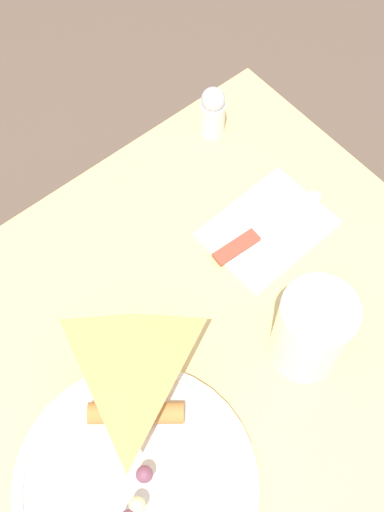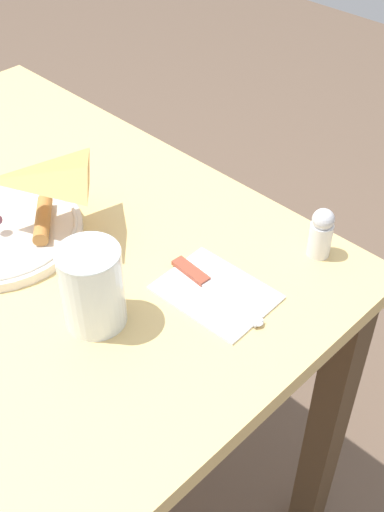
{
  "view_description": "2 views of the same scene",
  "coord_description": "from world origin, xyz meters",
  "px_view_note": "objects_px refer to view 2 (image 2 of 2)",
  "views": [
    {
      "loc": [
        -0.03,
        -0.16,
        1.51
      ],
      "look_at": [
        0.21,
        0.12,
        0.84
      ],
      "focal_mm": 45.0,
      "sensor_mm": 36.0,
      "label": 1
    },
    {
      "loc": [
        0.77,
        -0.37,
        1.42
      ],
      "look_at": [
        0.28,
        0.12,
        0.81
      ],
      "focal_mm": 45.0,
      "sensor_mm": 36.0,
      "label": 2
    }
  ],
  "objects_px": {
    "napkin_folded": "(216,293)",
    "butter_knife": "(212,287)",
    "dining_table": "(30,288)",
    "milk_glass": "(93,289)",
    "salt_shaker": "(321,233)"
  },
  "relations": [
    {
      "from": "dining_table",
      "to": "butter_knife",
      "type": "distance_m",
      "value": 0.37
    },
    {
      "from": "dining_table",
      "to": "salt_shaker",
      "type": "height_order",
      "value": "salt_shaker"
    },
    {
      "from": "butter_knife",
      "to": "dining_table",
      "type": "bearing_deg",
      "value": -156.63
    },
    {
      "from": "dining_table",
      "to": "butter_knife",
      "type": "height_order",
      "value": "butter_knife"
    },
    {
      "from": "napkin_folded",
      "to": "milk_glass",
      "type": "bearing_deg",
      "value": -118.64
    },
    {
      "from": "dining_table",
      "to": "salt_shaker",
      "type": "distance_m",
      "value": 0.51
    },
    {
      "from": "dining_table",
      "to": "napkin_folded",
      "type": "height_order",
      "value": "napkin_folded"
    },
    {
      "from": "napkin_folded",
      "to": "butter_knife",
      "type": "xyz_separation_m",
      "value": [
        -0.01,
        0.0,
        0.0
      ]
    },
    {
      "from": "dining_table",
      "to": "napkin_folded",
      "type": "distance_m",
      "value": 0.38
    },
    {
      "from": "milk_glass",
      "to": "butter_knife",
      "type": "bearing_deg",
      "value": 63.88
    },
    {
      "from": "napkin_folded",
      "to": "butter_knife",
      "type": "bearing_deg",
      "value": 176.42
    },
    {
      "from": "milk_glass",
      "to": "butter_knife",
      "type": "height_order",
      "value": "milk_glass"
    },
    {
      "from": "milk_glass",
      "to": "salt_shaker",
      "type": "height_order",
      "value": "milk_glass"
    },
    {
      "from": "dining_table",
      "to": "napkin_folded",
      "type": "xyz_separation_m",
      "value": [
        0.33,
        0.12,
        0.14
      ]
    },
    {
      "from": "butter_knife",
      "to": "salt_shaker",
      "type": "bearing_deg",
      "value": 74.53
    }
  ]
}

